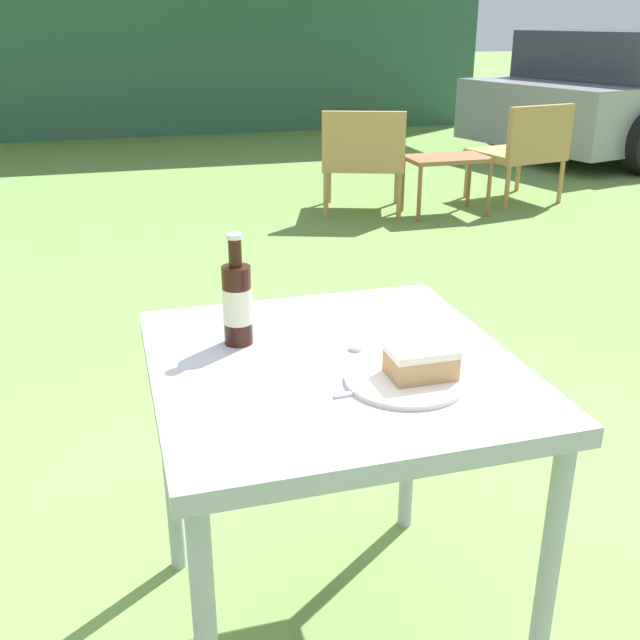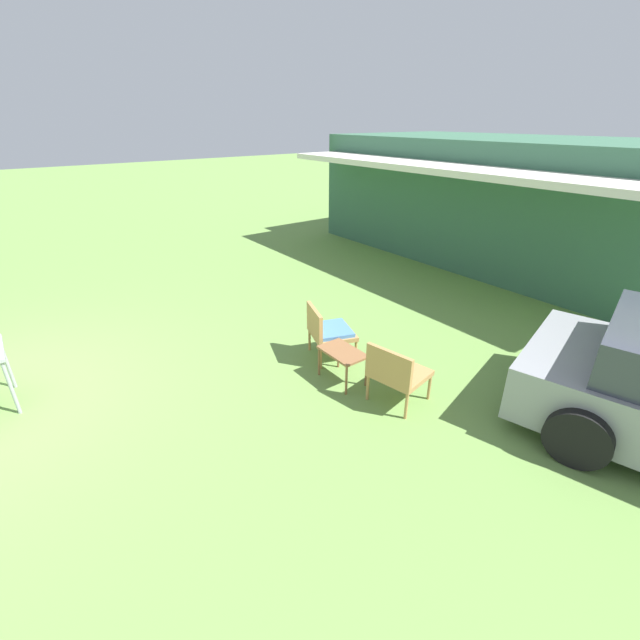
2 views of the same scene
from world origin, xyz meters
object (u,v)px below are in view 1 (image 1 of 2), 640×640
(wicker_chair_cushioned, at_px, (363,156))
(patio_table, at_px, (333,395))
(cola_bottle_near, at_px, (237,302))
(wicker_chair_plain, at_px, (523,148))
(garden_side_table, at_px, (447,164))
(cake_on_plate, at_px, (414,369))

(wicker_chair_cushioned, bearing_deg, patio_table, 89.37)
(patio_table, xyz_separation_m, cola_bottle_near, (-0.17, 0.14, 0.17))
(wicker_chair_cushioned, height_order, patio_table, wicker_chair_cushioned)
(wicker_chair_plain, bearing_deg, wicker_chair_cushioned, -11.62)
(wicker_chair_cushioned, distance_m, patio_table, 4.20)
(wicker_chair_cushioned, xyz_separation_m, garden_side_table, (0.57, -0.21, -0.05))
(wicker_chair_cushioned, relative_size, garden_side_table, 1.28)
(patio_table, height_order, cake_on_plate, cake_on_plate)
(wicker_chair_cushioned, distance_m, wicker_chair_plain, 1.31)
(garden_side_table, bearing_deg, wicker_chair_cushioned, 159.49)
(wicker_chair_plain, distance_m, cake_on_plate, 4.83)
(wicker_chair_cushioned, xyz_separation_m, patio_table, (-1.43, -3.95, 0.22))
(wicker_chair_plain, distance_m, garden_side_table, 0.76)
(patio_table, height_order, cola_bottle_near, cola_bottle_near)
(wicker_chair_plain, relative_size, cola_bottle_near, 3.18)
(cola_bottle_near, bearing_deg, garden_side_table, 58.78)
(patio_table, bearing_deg, wicker_chair_cushioned, 70.05)
(wicker_chair_plain, xyz_separation_m, cake_on_plate, (-2.62, -4.05, 0.32))
(patio_table, bearing_deg, cola_bottle_near, 139.86)
(cake_on_plate, bearing_deg, wicker_chair_plain, 57.08)
(garden_side_table, xyz_separation_m, patio_table, (-2.01, -3.73, 0.27))
(cola_bottle_near, bearing_deg, cake_on_plate, -43.27)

